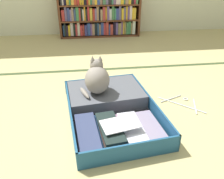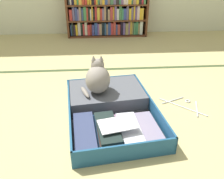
# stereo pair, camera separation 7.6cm
# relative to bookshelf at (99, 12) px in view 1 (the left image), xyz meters

# --- Properties ---
(ground_plane) EXTENTS (10.00, 10.00, 0.00)m
(ground_plane) POSITION_rel_bookshelf_xyz_m (-0.14, -2.24, -0.35)
(ground_plane) COLOR tan
(tatami_border) EXTENTS (4.80, 0.05, 0.00)m
(tatami_border) POSITION_rel_bookshelf_xyz_m (-0.14, -1.33, -0.35)
(tatami_border) COLOR #394B29
(tatami_border) RESTS_ON ground_plane
(bookshelf) EXTENTS (1.21, 0.28, 0.71)m
(bookshelf) POSITION_rel_bookshelf_xyz_m (0.00, 0.00, 0.00)
(bookshelf) COLOR brown
(bookshelf) RESTS_ON ground_plane
(open_suitcase) EXTENTS (0.69, 0.93, 0.12)m
(open_suitcase) POSITION_rel_bookshelf_xyz_m (-0.10, -2.13, -0.30)
(open_suitcase) COLOR #1E527B
(open_suitcase) RESTS_ON ground_plane
(black_cat) EXTENTS (0.24, 0.24, 0.27)m
(black_cat) POSITION_rel_bookshelf_xyz_m (-0.18, -2.01, -0.13)
(black_cat) COLOR gray
(black_cat) RESTS_ON open_suitcase
(clothes_hanger) EXTENTS (0.29, 0.29, 0.01)m
(clothes_hanger) POSITION_rel_bookshelf_xyz_m (0.49, -2.09, -0.34)
(clothes_hanger) COLOR silver
(clothes_hanger) RESTS_ON ground_plane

